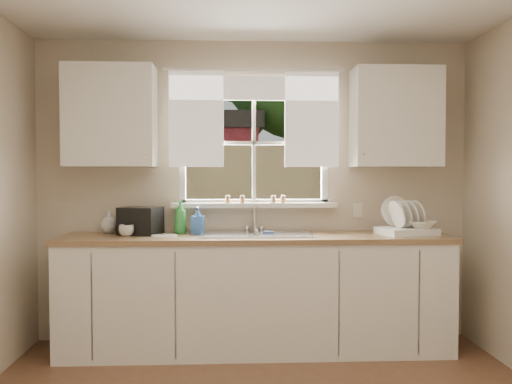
{
  "coord_description": "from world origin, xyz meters",
  "views": [
    {
      "loc": [
        -0.2,
        -2.55,
        1.4
      ],
      "look_at": [
        0.0,
        1.65,
        1.25
      ],
      "focal_mm": 38.0,
      "sensor_mm": 36.0,
      "label": 1
    }
  ],
  "objects_px": {
    "black_appliance": "(141,221)",
    "dish_rack": "(406,225)",
    "cup": "(126,230)",
    "soap_bottle_a": "(180,217)"
  },
  "relations": [
    {
      "from": "black_appliance",
      "to": "dish_rack",
      "type": "bearing_deg",
      "value": 13.43
    },
    {
      "from": "cup",
      "to": "dish_rack",
      "type": "bearing_deg",
      "value": -0.24
    },
    {
      "from": "dish_rack",
      "to": "black_appliance",
      "type": "distance_m",
      "value": 2.11
    },
    {
      "from": "soap_bottle_a",
      "to": "black_appliance",
      "type": "bearing_deg",
      "value": -149.89
    },
    {
      "from": "dish_rack",
      "to": "black_appliance",
      "type": "height_order",
      "value": "dish_rack"
    },
    {
      "from": "black_appliance",
      "to": "cup",
      "type": "bearing_deg",
      "value": -104.95
    },
    {
      "from": "soap_bottle_a",
      "to": "cup",
      "type": "bearing_deg",
      "value": -132.7
    },
    {
      "from": "soap_bottle_a",
      "to": "cup",
      "type": "relative_size",
      "value": 2.31
    },
    {
      "from": "dish_rack",
      "to": "cup",
      "type": "distance_m",
      "value": 2.19
    },
    {
      "from": "dish_rack",
      "to": "cup",
      "type": "height_order",
      "value": "dish_rack"
    }
  ]
}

